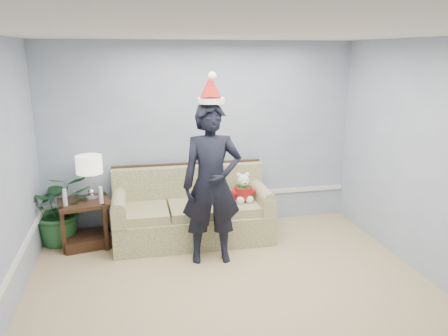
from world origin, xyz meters
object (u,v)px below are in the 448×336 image
side_table (86,228)px  table_lamp (89,166)px  sofa (192,214)px  man (212,184)px  houseplant (60,208)px  teddy_bear (243,191)px

side_table → table_lamp: table_lamp is taller
table_lamp → sofa: bearing=-3.6°
sofa → side_table: (-1.43, 0.06, -0.11)m
sofa → man: 0.97m
sofa → houseplant: houseplant is taller
sofa → houseplant: bearing=173.5°
sofa → man: man is taller
houseplant → table_lamp: bearing=-17.8°
sofa → houseplant: size_ratio=2.13×
sofa → table_lamp: bearing=177.1°
man → teddy_bear: 0.88m
sofa → man: size_ratio=1.09×
table_lamp → man: man is taller
sofa → teddy_bear: bearing=-8.2°
teddy_bear → houseplant: bearing=171.3°
side_table → table_lamp: bearing=15.5°
man → teddy_bear: size_ratio=4.74×
table_lamp → teddy_bear: size_ratio=1.45×
houseplant → man: (1.92, -0.94, 0.49)m
sofa → houseplant: (-1.77, 0.23, 0.15)m
man → table_lamp: bearing=156.6°
houseplant → teddy_bear: 2.50m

